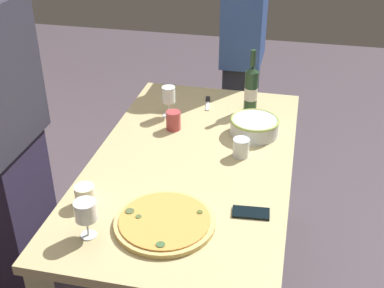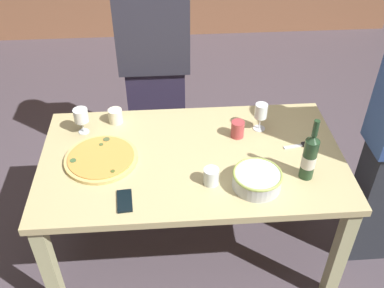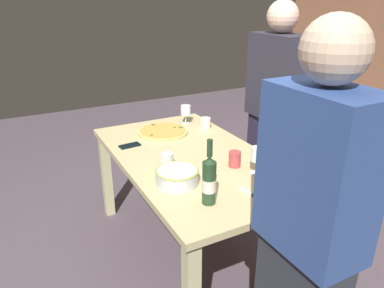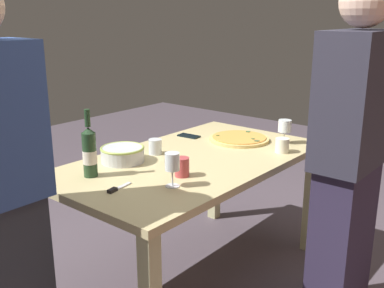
{
  "view_description": "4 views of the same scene",
  "coord_description": "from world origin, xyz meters",
  "px_view_note": "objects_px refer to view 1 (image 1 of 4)",
  "views": [
    {
      "loc": [
        -1.91,
        -0.42,
        1.97
      ],
      "look_at": [
        0.0,
        0.0,
        0.83
      ],
      "focal_mm": 47.46,
      "sensor_mm": 36.0,
      "label": 1
    },
    {
      "loc": [
        -0.13,
        -1.77,
        2.25
      ],
      "look_at": [
        0.0,
        0.0,
        0.83
      ],
      "focal_mm": 41.14,
      "sensor_mm": 36.0,
      "label": 2
    },
    {
      "loc": [
        1.91,
        -1.0,
        1.71
      ],
      "look_at": [
        0.0,
        0.0,
        0.83
      ],
      "focal_mm": 33.88,
      "sensor_mm": 36.0,
      "label": 3
    },
    {
      "loc": [
        1.88,
        1.56,
        1.53
      ],
      "look_at": [
        0.0,
        0.0,
        0.83
      ],
      "focal_mm": 42.42,
      "sensor_mm": 36.0,
      "label": 4
    }
  ],
  "objects_px": {
    "cup_amber": "(173,120)",
    "pizza_knife": "(208,102)",
    "wine_glass_by_bottle": "(86,212)",
    "person_host": "(2,139)",
    "wine_glass_near_pizza": "(169,96)",
    "dining_table": "(192,176)",
    "cell_phone": "(251,213)",
    "serving_bowl": "(254,126)",
    "pizza": "(165,222)",
    "cup_ceramic": "(241,148)",
    "wine_bottle": "(251,89)",
    "cup_spare": "(85,195)",
    "person_guest_left": "(243,56)"
  },
  "relations": [
    {
      "from": "cup_amber",
      "to": "pizza_knife",
      "type": "height_order",
      "value": "cup_amber"
    },
    {
      "from": "wine_glass_by_bottle",
      "to": "person_host",
      "type": "height_order",
      "value": "person_host"
    },
    {
      "from": "wine_glass_near_pizza",
      "to": "person_host",
      "type": "distance_m",
      "value": 0.85
    },
    {
      "from": "dining_table",
      "to": "cell_phone",
      "type": "xyz_separation_m",
      "value": [
        -0.34,
        -0.31,
        0.1
      ]
    },
    {
      "from": "serving_bowl",
      "to": "pizza_knife",
      "type": "xyz_separation_m",
      "value": [
        0.3,
        0.29,
        -0.04
      ]
    },
    {
      "from": "pizza",
      "to": "wine_glass_near_pizza",
      "type": "bearing_deg",
      "value": 13.69
    },
    {
      "from": "cup_ceramic",
      "to": "wine_bottle",
      "type": "bearing_deg",
      "value": 1.76
    },
    {
      "from": "cup_ceramic",
      "to": "pizza",
      "type": "bearing_deg",
      "value": 159.06
    },
    {
      "from": "dining_table",
      "to": "cup_spare",
      "type": "xyz_separation_m",
      "value": [
        -0.42,
        0.34,
        0.14
      ]
    },
    {
      "from": "cell_phone",
      "to": "cup_ceramic",
      "type": "bearing_deg",
      "value": -171.58
    },
    {
      "from": "cup_spare",
      "to": "cell_phone",
      "type": "distance_m",
      "value": 0.65
    },
    {
      "from": "serving_bowl",
      "to": "wine_glass_by_bottle",
      "type": "height_order",
      "value": "wine_glass_by_bottle"
    },
    {
      "from": "dining_table",
      "to": "cup_amber",
      "type": "bearing_deg",
      "value": 30.23
    },
    {
      "from": "wine_glass_by_bottle",
      "to": "cup_ceramic",
      "type": "xyz_separation_m",
      "value": [
        0.67,
        -0.47,
        -0.06
      ]
    },
    {
      "from": "pizza_knife",
      "to": "dining_table",
      "type": "bearing_deg",
      "value": -175.92
    },
    {
      "from": "wine_glass_by_bottle",
      "to": "cell_phone",
      "type": "relative_size",
      "value": 1.05
    },
    {
      "from": "pizza",
      "to": "wine_bottle",
      "type": "height_order",
      "value": "wine_bottle"
    },
    {
      "from": "pizza",
      "to": "person_host",
      "type": "distance_m",
      "value": 0.88
    },
    {
      "from": "dining_table",
      "to": "serving_bowl",
      "type": "bearing_deg",
      "value": -39.93
    },
    {
      "from": "pizza",
      "to": "cup_amber",
      "type": "height_order",
      "value": "cup_amber"
    },
    {
      "from": "cup_ceramic",
      "to": "person_guest_left",
      "type": "height_order",
      "value": "person_guest_left"
    },
    {
      "from": "pizza",
      "to": "cell_phone",
      "type": "relative_size",
      "value": 2.66
    },
    {
      "from": "pizza",
      "to": "serving_bowl",
      "type": "distance_m",
      "value": 0.81
    },
    {
      "from": "cup_ceramic",
      "to": "pizza_knife",
      "type": "distance_m",
      "value": 0.58
    },
    {
      "from": "dining_table",
      "to": "cup_ceramic",
      "type": "bearing_deg",
      "value": -69.72
    },
    {
      "from": "cell_phone",
      "to": "pizza_knife",
      "type": "relative_size",
      "value": 0.93
    },
    {
      "from": "cup_amber",
      "to": "serving_bowl",
      "type": "bearing_deg",
      "value": -85.34
    },
    {
      "from": "serving_bowl",
      "to": "wine_bottle",
      "type": "bearing_deg",
      "value": 11.21
    },
    {
      "from": "wine_glass_by_bottle",
      "to": "cup_ceramic",
      "type": "height_order",
      "value": "wine_glass_by_bottle"
    },
    {
      "from": "cup_amber",
      "to": "person_host",
      "type": "distance_m",
      "value": 0.81
    },
    {
      "from": "wine_glass_by_bottle",
      "to": "person_host",
      "type": "bearing_deg",
      "value": 54.29
    },
    {
      "from": "cell_phone",
      "to": "cup_spare",
      "type": "bearing_deg",
      "value": -87.62
    },
    {
      "from": "dining_table",
      "to": "wine_glass_by_bottle",
      "type": "bearing_deg",
      "value": 156.76
    },
    {
      "from": "cup_spare",
      "to": "person_guest_left",
      "type": "bearing_deg",
      "value": -15.43
    },
    {
      "from": "cup_spare",
      "to": "cup_ceramic",
      "type": "bearing_deg",
      "value": -47.91
    },
    {
      "from": "cell_phone",
      "to": "person_guest_left",
      "type": "bearing_deg",
      "value": -175.69
    },
    {
      "from": "pizza",
      "to": "cup_amber",
      "type": "xyz_separation_m",
      "value": [
        0.74,
        0.15,
        0.04
      ]
    },
    {
      "from": "cup_amber",
      "to": "pizza",
      "type": "bearing_deg",
      "value": -168.21
    },
    {
      "from": "wine_bottle",
      "to": "cell_phone",
      "type": "distance_m",
      "value": 0.91
    },
    {
      "from": "wine_glass_near_pizza",
      "to": "cup_amber",
      "type": "xyz_separation_m",
      "value": [
        -0.14,
        -0.06,
        -0.06
      ]
    },
    {
      "from": "serving_bowl",
      "to": "cup_ceramic",
      "type": "height_order",
      "value": "cup_ceramic"
    },
    {
      "from": "cup_amber",
      "to": "person_host",
      "type": "relative_size",
      "value": 0.06
    },
    {
      "from": "pizza",
      "to": "cup_ceramic",
      "type": "relative_size",
      "value": 4.36
    },
    {
      "from": "cell_phone",
      "to": "person_host",
      "type": "xyz_separation_m",
      "value": [
        0.15,
        1.13,
        0.1
      ]
    },
    {
      "from": "cup_spare",
      "to": "pizza_knife",
      "type": "bearing_deg",
      "value": -16.25
    },
    {
      "from": "pizza_knife",
      "to": "wine_bottle",
      "type": "bearing_deg",
      "value": -99.83
    },
    {
      "from": "pizza",
      "to": "cup_amber",
      "type": "relative_size",
      "value": 3.97
    },
    {
      "from": "wine_bottle",
      "to": "cup_ceramic",
      "type": "xyz_separation_m",
      "value": [
        -0.48,
        -0.01,
        -0.08
      ]
    },
    {
      "from": "cup_amber",
      "to": "wine_glass_near_pizza",
      "type": "bearing_deg",
      "value": 23.37
    },
    {
      "from": "cup_ceramic",
      "to": "pizza_knife",
      "type": "height_order",
      "value": "cup_ceramic"
    }
  ]
}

